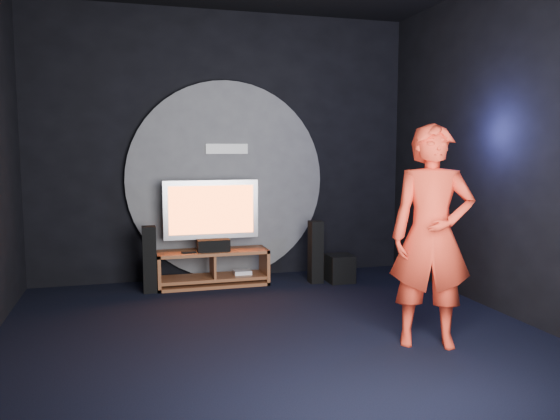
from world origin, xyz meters
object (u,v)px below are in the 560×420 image
object	(u,v)px
tower_speaker_left	(149,259)
media_console	(213,270)
subwoofer	(340,268)
player	(432,236)
tv	(211,212)
tower_speaker_right	(316,252)

from	to	relation	value
tower_speaker_left	media_console	bearing A→B (deg)	8.82
media_console	subwoofer	size ratio (longest dim) A/B	3.91
media_console	player	distance (m)	3.11
media_console	tv	size ratio (longest dim) A/B	1.16
tv	subwoofer	xyz separation A→B (m)	(1.62, -0.33, -0.75)
media_console	tv	xyz separation A→B (m)	(-0.01, 0.07, 0.74)
tower_speaker_left	subwoofer	xyz separation A→B (m)	(2.40, -0.14, -0.22)
tower_speaker_left	subwoofer	distance (m)	2.41
media_console	player	xyz separation A→B (m)	(1.51, -2.60, 0.77)
tv	tower_speaker_left	size ratio (longest dim) A/B	1.49
tv	player	world-z (taller)	player
tower_speaker_left	subwoofer	bearing A→B (deg)	-3.42
subwoofer	media_console	bearing A→B (deg)	170.64
media_console	subwoofer	world-z (taller)	media_console
tv	player	bearing A→B (deg)	-60.40
media_console	tower_speaker_right	xyz separation A→B (m)	(1.29, -0.21, 0.21)
media_console	tower_speaker_right	bearing A→B (deg)	-9.44
tower_speaker_right	subwoofer	size ratio (longest dim) A/B	2.26
tower_speaker_left	tower_speaker_right	bearing A→B (deg)	-2.55
tower_speaker_right	player	xyz separation A→B (m)	(0.22, -2.39, 0.57)
media_console	tower_speaker_left	size ratio (longest dim) A/B	1.73
tv	tower_speaker_left	bearing A→B (deg)	-166.36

